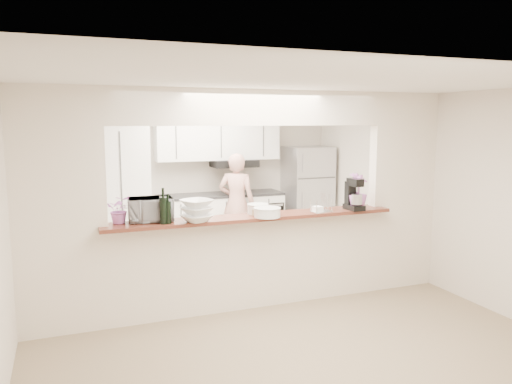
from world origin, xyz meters
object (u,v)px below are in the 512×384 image
toaster_oven (150,209)px  stand_mixer (354,196)px  person (237,204)px  refrigerator (307,194)px

toaster_oven → stand_mixer: bearing=-2.1°
toaster_oven → person: size_ratio=0.28×
toaster_oven → stand_mixer: (2.40, -0.19, 0.04)m
refrigerator → person: size_ratio=1.04×
refrigerator → toaster_oven: size_ratio=3.71×
stand_mixer → toaster_oven: bearing=175.5°
toaster_oven → refrigerator: bearing=41.5°
stand_mixer → person: person is taller
refrigerator → person: bearing=-166.5°
stand_mixer → person: 2.56m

